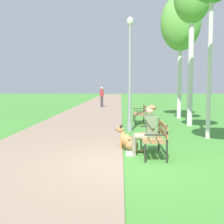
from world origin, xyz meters
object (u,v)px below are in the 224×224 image
object	(u,v)px
park_bench_mid	(141,112)
lamp_post_near	(130,73)
person_seated_on_near_bench	(147,128)
dog_shepherd	(128,141)
birch_tree_fourth	(181,24)
birch_tree_third	(192,2)
park_bench_near	(155,135)
pedestrian_distant	(102,97)

from	to	relation	value
park_bench_mid	lamp_post_near	size ratio (longest dim) A/B	0.36
person_seated_on_near_bench	lamp_post_near	world-z (taller)	lamp_post_near
dog_shepherd	birch_tree_fourth	bearing A→B (deg)	70.06
dog_shepherd	birch_tree_third	xyz separation A→B (m)	(2.78, 5.07, 4.96)
park_bench_near	lamp_post_near	size ratio (longest dim) A/B	0.36
dog_shepherd	birch_tree_fourth	distance (m)	9.65
park_bench_near	lamp_post_near	xyz separation A→B (m)	(-0.51, 3.81, 1.67)
dog_shepherd	pedestrian_distant	world-z (taller)	pedestrian_distant
park_bench_mid	birch_tree_third	distance (m)	5.19
dog_shepherd	lamp_post_near	world-z (taller)	lamp_post_near
lamp_post_near	pedestrian_distant	xyz separation A→B (m)	(-1.87, 12.54, -1.34)
park_bench_near	birch_tree_fourth	bearing A→B (deg)	75.20
park_bench_near	park_bench_mid	bearing A→B (deg)	89.37
birch_tree_fourth	pedestrian_distant	distance (m)	10.03
dog_shepherd	lamp_post_near	bearing A→B (deg)	87.61
person_seated_on_near_bench	birch_tree_fourth	world-z (taller)	birch_tree_fourth
person_seated_on_near_bench	lamp_post_near	bearing A→B (deg)	94.66
person_seated_on_near_bench	birch_tree_third	distance (m)	7.52
dog_shepherd	pedestrian_distant	distance (m)	15.96
park_bench_mid	birch_tree_fourth	xyz separation A→B (m)	(2.16, 2.19, 4.40)
person_seated_on_near_bench	dog_shepherd	distance (m)	0.76
park_bench_near	birch_tree_fourth	world-z (taller)	birch_tree_fourth
dog_shepherd	birch_tree_fourth	world-z (taller)	birch_tree_fourth
dog_shepherd	lamp_post_near	distance (m)	3.84
lamp_post_near	birch_tree_third	distance (m)	4.39
lamp_post_near	birch_tree_fourth	world-z (taller)	birch_tree_fourth
pedestrian_distant	park_bench_near	bearing A→B (deg)	-81.72
dog_shepherd	pedestrian_distant	size ratio (longest dim) A/B	0.48
park_bench_mid	person_seated_on_near_bench	size ratio (longest dim) A/B	1.20
birch_tree_third	birch_tree_fourth	bearing A→B (deg)	87.93
lamp_post_near	pedestrian_distant	bearing A→B (deg)	98.47
park_bench_mid	birch_tree_fourth	world-z (taller)	birch_tree_fourth
birch_tree_third	pedestrian_distant	size ratio (longest dim) A/B	3.89
dog_shepherd	birch_tree_third	bearing A→B (deg)	61.27
birch_tree_fourth	birch_tree_third	bearing A→B (deg)	-92.07
birch_tree_fourth	pedestrian_distant	size ratio (longest dim) A/B	3.88
person_seated_on_near_bench	lamp_post_near	xyz separation A→B (m)	(-0.31, 3.76, 1.51)
park_bench_mid	pedestrian_distant	distance (m)	10.41
person_seated_on_near_bench	birch_tree_third	bearing A→B (deg)	67.06
dog_shepherd	park_bench_mid	bearing A→B (deg)	82.85
birch_tree_fourth	dog_shepherd	bearing A→B (deg)	-109.94
birch_tree_fourth	pedestrian_distant	world-z (taller)	birch_tree_fourth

